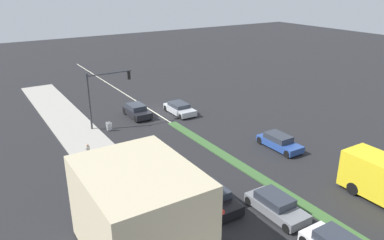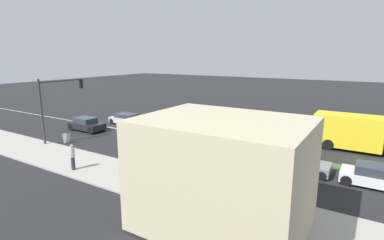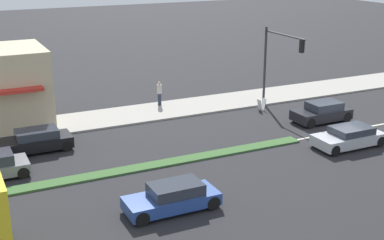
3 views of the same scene
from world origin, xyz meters
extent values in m
plane|color=#232326|center=(0.00, 18.00, 0.00)|extent=(160.00, 160.00, 0.00)
cube|color=#A8A399|center=(9.00, 18.50, 0.06)|extent=(4.00, 73.00, 0.12)
cube|color=beige|center=(0.00, 0.00, 0.00)|extent=(0.16, 60.00, 0.01)
cube|color=#C6B793|center=(10.90, 20.09, 2.57)|extent=(5.42, 7.08, 4.90)
cube|color=red|center=(7.84, 20.09, 2.92)|extent=(0.70, 5.67, 0.20)
cylinder|color=#333338|center=(7.55, 1.38, 2.92)|extent=(0.18, 0.18, 5.60)
cylinder|color=#333338|center=(5.30, 1.38, 5.42)|extent=(4.50, 0.12, 0.12)
cube|color=black|center=(3.35, 1.38, 4.97)|extent=(0.28, 0.24, 0.84)
sphere|color=red|center=(3.35, 1.25, 5.24)|extent=(0.18, 0.18, 0.18)
sphere|color=gold|center=(3.35, 1.25, 4.97)|extent=(0.18, 0.18, 0.18)
sphere|color=green|center=(3.35, 1.25, 4.70)|extent=(0.18, 0.18, 0.18)
cylinder|color=#282D42|center=(10.15, 8.66, 0.56)|extent=(0.26, 0.26, 0.88)
cylinder|color=#B7B2A8|center=(10.15, 8.66, 1.33)|extent=(0.34, 0.34, 0.65)
sphere|color=tan|center=(10.15, 8.66, 1.77)|extent=(0.22, 0.22, 0.22)
cube|color=silver|center=(6.16, 2.29, 0.43)|extent=(0.45, 0.21, 0.84)
cube|color=silver|center=(6.16, 2.61, 0.43)|extent=(0.45, 0.21, 0.84)
cube|color=yellow|center=(-5.00, 23.78, 1.57)|extent=(2.40, 5.10, 2.60)
cylinder|color=black|center=(-6.08, 22.53, 0.45)|extent=(0.28, 0.90, 0.90)
cylinder|color=black|center=(-3.92, 22.53, 0.45)|extent=(0.28, 0.90, 0.90)
cube|color=black|center=(5.00, 18.54, 0.49)|extent=(1.75, 4.23, 0.63)
cube|color=#2D333D|center=(5.00, 18.33, 1.04)|extent=(1.49, 2.33, 0.47)
cylinder|color=black|center=(4.22, 20.25, 0.31)|extent=(0.22, 0.62, 0.62)
cylinder|color=black|center=(5.78, 20.25, 0.31)|extent=(0.22, 0.62, 0.62)
cylinder|color=black|center=(4.22, 16.83, 0.31)|extent=(0.22, 0.62, 0.62)
cylinder|color=black|center=(5.78, 16.83, 0.31)|extent=(0.22, 0.62, 0.62)
cube|color=#B7BABF|center=(-2.20, 1.89, 0.47)|extent=(1.89, 4.17, 0.60)
cube|color=#2D333D|center=(-2.20, 1.68, 0.98)|extent=(1.60, 2.30, 0.41)
cylinder|color=black|center=(-3.04, 3.56, 0.32)|extent=(0.22, 0.63, 0.63)
cylinder|color=black|center=(-1.36, 3.56, 0.32)|extent=(0.22, 0.63, 0.63)
cylinder|color=black|center=(-3.04, 0.21, 0.32)|extent=(0.22, 0.63, 0.63)
cylinder|color=black|center=(-1.36, 0.21, 0.32)|extent=(0.22, 0.63, 0.63)
cube|color=slate|center=(2.20, 21.42, 0.45)|extent=(1.80, 4.19, 0.57)
cube|color=#2D333D|center=(2.20, 21.21, 0.99)|extent=(1.53, 2.30, 0.53)
cylinder|color=black|center=(1.40, 23.12, 0.30)|extent=(0.22, 0.60, 0.60)
cylinder|color=black|center=(3.00, 23.12, 0.30)|extent=(0.22, 0.60, 0.60)
cylinder|color=black|center=(1.40, 19.71, 0.30)|extent=(0.22, 0.60, 0.60)
cylinder|color=black|center=(3.00, 19.71, 0.30)|extent=(0.22, 0.60, 0.60)
cube|color=black|center=(2.20, 0.31, 0.51)|extent=(1.81, 3.90, 0.64)
cube|color=#2D333D|center=(2.20, 0.12, 1.09)|extent=(1.53, 2.14, 0.51)
cylinder|color=black|center=(1.40, 1.81, 0.35)|extent=(0.22, 0.70, 0.70)
cylinder|color=black|center=(3.00, 1.81, 0.35)|extent=(0.22, 0.70, 0.70)
cylinder|color=black|center=(1.40, -1.19, 0.35)|extent=(0.22, 0.70, 0.70)
cylinder|color=black|center=(3.00, -1.19, 0.35)|extent=(0.22, 0.70, 0.70)
cube|color=#284793|center=(-5.00, 14.37, 0.45)|extent=(1.71, 4.20, 0.55)
cube|color=#2D333D|center=(-5.00, 14.16, 0.99)|extent=(1.46, 2.31, 0.51)
cylinder|color=black|center=(-5.76, 16.04, 0.32)|extent=(0.22, 0.65, 0.65)
cylinder|color=black|center=(-4.24, 16.04, 0.32)|extent=(0.22, 0.65, 0.65)
cylinder|color=black|center=(-5.76, 12.69, 0.32)|extent=(0.22, 0.65, 0.65)
cylinder|color=black|center=(-4.24, 12.69, 0.32)|extent=(0.22, 0.65, 0.65)
cube|color=silver|center=(2.20, 26.30, 0.46)|extent=(1.87, 4.45, 0.58)
cube|color=#2D333D|center=(2.20, 26.07, 1.01)|extent=(1.59, 2.45, 0.53)
cylinder|color=black|center=(1.37, 24.49, 0.32)|extent=(0.22, 0.64, 0.64)
cylinder|color=black|center=(3.03, 24.49, 0.32)|extent=(0.22, 0.64, 0.64)
camera|label=1|loc=(17.40, 35.57, 13.94)|focal=35.00mm
camera|label=2|loc=(22.10, 25.42, 7.64)|focal=28.00mm
camera|label=3|loc=(-24.59, 22.83, 11.14)|focal=50.00mm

